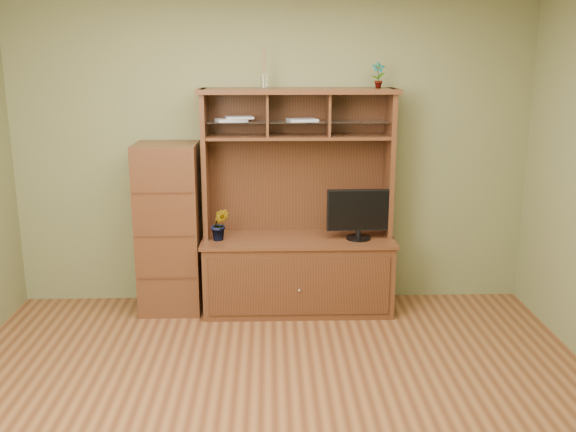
{
  "coord_description": "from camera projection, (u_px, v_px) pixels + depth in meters",
  "views": [
    {
      "loc": [
        -0.02,
        -3.56,
        2.17
      ],
      "look_at": [
        0.11,
        1.2,
        0.97
      ],
      "focal_mm": 40.0,
      "sensor_mm": 36.0,
      "label": 1
    }
  ],
  "objects": [
    {
      "name": "side_cabinet",
      "position": [
        169.0,
        228.0,
        5.47
      ],
      "size": [
        0.52,
        0.47,
        1.46
      ],
      "color": "#442513",
      "rests_on": "room"
    },
    {
      "name": "room",
      "position": [
        274.0,
        203.0,
        3.65
      ],
      "size": [
        4.54,
        4.04,
        2.74
      ],
      "color": "#572F19",
      "rests_on": "ground"
    },
    {
      "name": "orchid_plant",
      "position": [
        220.0,
        224.0,
        5.37
      ],
      "size": [
        0.16,
        0.13,
        0.28
      ],
      "primitive_type": "imported",
      "rotation": [
        0.0,
        0.0,
        -0.04
      ],
      "color": "#37571E",
      "rests_on": "media_hutch"
    },
    {
      "name": "reed_diffuser",
      "position": [
        264.0,
        73.0,
        5.24
      ],
      "size": [
        0.06,
        0.06,
        0.31
      ],
      "color": "silver",
      "rests_on": "media_hutch"
    },
    {
      "name": "monitor",
      "position": [
        359.0,
        213.0,
        5.39
      ],
      "size": [
        0.54,
        0.21,
        0.43
      ],
      "rotation": [
        0.0,
        0.0,
        0.03
      ],
      "color": "black",
      "rests_on": "media_hutch"
    },
    {
      "name": "magazines",
      "position": [
        257.0,
        119.0,
        5.33
      ],
      "size": [
        0.87,
        0.25,
        0.04
      ],
      "color": "silver",
      "rests_on": "media_hutch"
    },
    {
      "name": "top_plant",
      "position": [
        378.0,
        75.0,
        5.27
      ],
      "size": [
        0.11,
        0.08,
        0.21
      ],
      "primitive_type": "imported",
      "rotation": [
        0.0,
        0.0,
        -0.03
      ],
      "color": "#2A6222",
      "rests_on": "media_hutch"
    },
    {
      "name": "media_hutch",
      "position": [
        298.0,
        251.0,
        5.54
      ],
      "size": [
        1.66,
        0.61,
        1.9
      ],
      "color": "#442513",
      "rests_on": "room"
    }
  ]
}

